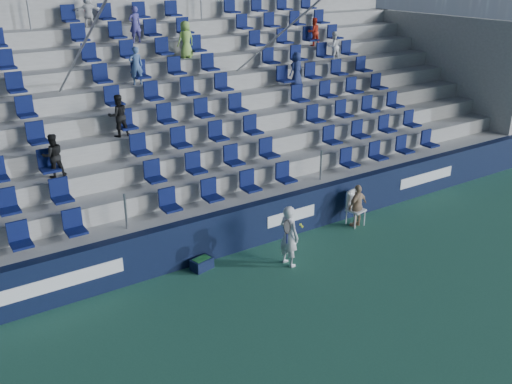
{
  "coord_description": "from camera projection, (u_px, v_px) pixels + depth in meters",
  "views": [
    {
      "loc": [
        -7.23,
        -8.47,
        7.2
      ],
      "look_at": [
        0.2,
        2.8,
        1.7
      ],
      "focal_mm": 40.0,
      "sensor_mm": 36.0,
      "label": 1
    }
  ],
  "objects": [
    {
      "name": "ground",
      "position": [
        316.0,
        302.0,
        12.95
      ],
      "size": [
        70.0,
        70.0,
        0.0
      ],
      "primitive_type": "plane",
      "color": "#2B644C",
      "rests_on": "ground"
    },
    {
      "name": "sponsor_wall",
      "position": [
        243.0,
        228.0,
        15.16
      ],
      "size": [
        24.0,
        0.32,
        1.2
      ],
      "color": "black",
      "rests_on": "ground"
    },
    {
      "name": "grandstand",
      "position": [
        159.0,
        128.0,
        18.52
      ],
      "size": [
        24.0,
        8.17,
        6.63
      ],
      "color": "#A9A9A4",
      "rests_on": "ground"
    },
    {
      "name": "tennis_player",
      "position": [
        289.0,
        236.0,
        14.24
      ],
      "size": [
        0.69,
        0.66,
        1.62
      ],
      "color": "silver",
      "rests_on": "ground"
    },
    {
      "name": "line_judge_chair",
      "position": [
        354.0,
        205.0,
        16.57
      ],
      "size": [
        0.54,
        0.55,
        1.04
      ],
      "color": "white",
      "rests_on": "ground"
    },
    {
      "name": "line_judge",
      "position": [
        357.0,
        206.0,
        16.43
      ],
      "size": [
        0.79,
        0.43,
        1.28
      ],
      "primitive_type": "imported",
      "rotation": [
        0.0,
        0.0,
        3.3
      ],
      "color": "tan",
      "rests_on": "ground"
    },
    {
      "name": "ball_bin",
      "position": [
        202.0,
        263.0,
        14.27
      ],
      "size": [
        0.59,
        0.45,
        0.3
      ],
      "color": "black",
      "rests_on": "ground"
    }
  ]
}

